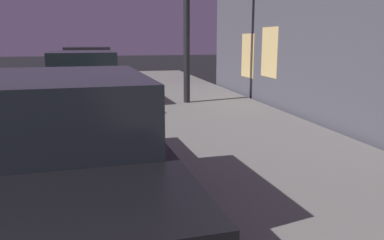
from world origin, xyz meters
TOP-DOWN VIEW (x-y plane):
  - car_black at (2.85, 2.21)m, footprint 2.19×4.41m
  - car_green at (2.85, 8.52)m, footprint 2.14×4.18m
  - car_red at (2.85, 14.11)m, footprint 2.12×4.31m

SIDE VIEW (x-z plane):
  - car_black at x=2.85m, z-range -0.02..1.41m
  - car_green at x=2.85m, z-range -0.01..1.42m
  - car_red at x=2.85m, z-range 0.00..1.43m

